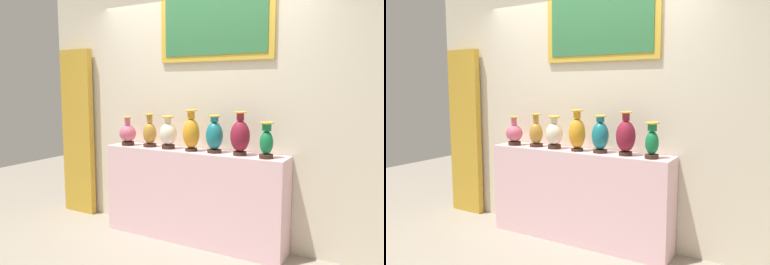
{
  "view_description": "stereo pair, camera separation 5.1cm",
  "coord_description": "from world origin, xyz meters",
  "views": [
    {
      "loc": [
        1.82,
        -3.25,
        1.58
      ],
      "look_at": [
        0.0,
        0.0,
        1.13
      ],
      "focal_mm": 34.84,
      "sensor_mm": 36.0,
      "label": 1
    },
    {
      "loc": [
        1.87,
        -3.23,
        1.58
      ],
      "look_at": [
        0.0,
        0.0,
        1.13
      ],
      "focal_mm": 34.84,
      "sensor_mm": 36.0,
      "label": 2
    }
  ],
  "objects": [
    {
      "name": "vase_teal",
      "position": [
        0.26,
        -0.02,
        1.12
      ],
      "size": [
        0.17,
        0.17,
        0.37
      ],
      "color": "#382319",
      "rests_on": "display_shelf"
    },
    {
      "name": "back_wall",
      "position": [
        0.01,
        0.23,
        1.47
      ],
      "size": [
        4.13,
        0.14,
        2.89
      ],
      "color": "beige",
      "rests_on": "ground_plane"
    },
    {
      "name": "vase_burgundy",
      "position": [
        0.53,
        -0.03,
        1.13
      ],
      "size": [
        0.18,
        0.18,
        0.41
      ],
      "color": "#382319",
      "rests_on": "display_shelf"
    },
    {
      "name": "ground_plane",
      "position": [
        0.0,
        0.0,
        0.0
      ],
      "size": [
        10.13,
        10.13,
        0.0
      ],
      "primitive_type": "plane",
      "color": "gray"
    },
    {
      "name": "display_shelf",
      "position": [
        0.0,
        0.0,
        0.47
      ],
      "size": [
        1.96,
        0.34,
        0.95
      ],
      "primitive_type": "cube",
      "color": "beige",
      "rests_on": "ground_plane"
    },
    {
      "name": "vase_rose",
      "position": [
        -0.79,
        -0.05,
        1.08
      ],
      "size": [
        0.18,
        0.18,
        0.32
      ],
      "color": "#382319",
      "rests_on": "display_shelf"
    },
    {
      "name": "vase_amber",
      "position": [
        0.01,
        -0.04,
        1.13
      ],
      "size": [
        0.17,
        0.17,
        0.42
      ],
      "color": "#382319",
      "rests_on": "display_shelf"
    },
    {
      "name": "curtain_gold",
      "position": [
        -1.71,
        0.11,
        1.02
      ],
      "size": [
        0.46,
        0.08,
        2.04
      ],
      "primitive_type": "cube",
      "color": "gold",
      "rests_on": "ground_plane"
    },
    {
      "name": "vase_ivory",
      "position": [
        -0.27,
        -0.03,
        1.1
      ],
      "size": [
        0.18,
        0.18,
        0.34
      ],
      "color": "#382319",
      "rests_on": "display_shelf"
    },
    {
      "name": "vase_emerald",
      "position": [
        0.79,
        -0.06,
        1.1
      ],
      "size": [
        0.13,
        0.13,
        0.33
      ],
      "color": "#382319",
      "rests_on": "display_shelf"
    },
    {
      "name": "vase_ochre",
      "position": [
        -0.51,
        -0.01,
        1.09
      ],
      "size": [
        0.14,
        0.14,
        0.36
      ],
      "color": "#382319",
      "rests_on": "display_shelf"
    }
  ]
}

